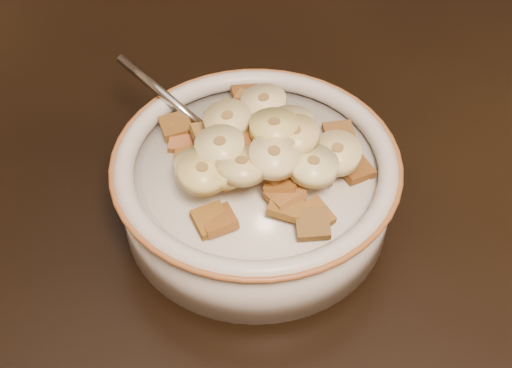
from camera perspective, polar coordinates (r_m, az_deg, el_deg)
The scene contains 47 objects.
table at distance 0.62m, azimuth 0.52°, elevation 7.10°, with size 1.40×0.90×0.04m, color black.
cereal_bowl at distance 0.49m, azimuth 0.00°, elevation -0.65°, with size 0.18×0.18×0.04m, color beige.
milk at distance 0.47m, azimuth 0.00°, elevation 1.12°, with size 0.15×0.15×0.00m, color beige.
spoon at distance 0.48m, azimuth -2.57°, elevation 3.18°, with size 0.03×0.04×0.01m, color #AEAEAE.
cereal_square_0 at distance 0.51m, azimuth 0.93°, elevation 6.14°, with size 0.02×0.02×0.01m, color brown.
cereal_square_1 at distance 0.47m, azimuth 6.13°, elevation 2.81°, with size 0.02×0.02×0.01m, color #995D1C.
cereal_square_2 at distance 0.43m, azimuth -3.61°, elevation -2.91°, with size 0.02×0.02×0.01m, color brown.
cereal_square_3 at distance 0.49m, azimuth -6.43°, elevation 4.65°, with size 0.02×0.02×0.01m, color brown.
cereal_square_4 at distance 0.45m, azimuth -0.47°, elevation 2.98°, with size 0.02×0.02×0.01m, color brown.
cereal_square_5 at distance 0.45m, azimuth 1.60°, elevation 1.97°, with size 0.02×0.02×0.01m, color brown.
cereal_square_6 at distance 0.51m, azimuth 1.30°, elevation 6.10°, with size 0.02×0.02×0.01m, color brown.
cereal_square_7 at distance 0.47m, azimuth -3.85°, elevation 3.93°, with size 0.02×0.02×0.01m, color olive.
cereal_square_8 at distance 0.44m, azimuth 2.21°, elevation 0.18°, with size 0.02×0.02×0.01m, color brown.
cereal_square_9 at distance 0.43m, azimuth 4.62°, elevation -2.59°, with size 0.02×0.02×0.01m, color brown.
cereal_square_10 at distance 0.46m, azimuth -1.02°, elevation 4.17°, with size 0.02×0.02×0.01m, color #93591A.
cereal_square_11 at distance 0.44m, azimuth -2.17°, elevation 0.87°, with size 0.02×0.02×0.01m, color #905F2D.
cereal_square_12 at distance 0.47m, azimuth 7.94°, elevation 1.22°, with size 0.02×0.02×0.01m, color brown.
cereal_square_13 at distance 0.43m, azimuth -3.03°, elevation -2.91°, with size 0.02×0.02×0.01m, color brown.
cereal_square_14 at distance 0.43m, azimuth 4.56°, elevation -3.18°, with size 0.02×0.02×0.01m, color brown.
cereal_square_15 at distance 0.49m, azimuth 6.67°, elevation 3.96°, with size 0.02×0.02×0.01m, color brown.
cereal_square_16 at distance 0.49m, azimuth 0.42°, elevation 5.27°, with size 0.02×0.02×0.01m, color brown.
cereal_square_17 at distance 0.44m, azimuth 2.33°, elevation -0.83°, with size 0.02×0.02×0.01m, color #9E6337.
cereal_square_18 at distance 0.47m, azimuth -1.34°, elevation 4.52°, with size 0.02×0.02×0.01m, color brown.
cereal_square_19 at distance 0.48m, azimuth 1.72°, elevation 4.57°, with size 0.02×0.02×0.01m, color brown.
cereal_square_20 at distance 0.44m, azimuth 2.48°, elevation -1.62°, with size 0.02×0.02×0.01m, color brown.
cereal_square_21 at distance 0.50m, azimuth -2.58°, elevation 5.49°, with size 0.02×0.02×0.01m, color brown.
cereal_square_22 at distance 0.51m, azimuth -0.76°, elevation 7.06°, with size 0.02×0.02×0.01m, color brown.
cereal_square_23 at distance 0.44m, azimuth 1.49°, elevation 1.22°, with size 0.02×0.02×0.01m, color brown.
cereal_square_24 at distance 0.50m, azimuth -0.81°, elevation 6.28°, with size 0.02×0.02×0.01m, color olive.
cereal_square_25 at distance 0.46m, azimuth -5.28°, elevation 2.04°, with size 0.02×0.02×0.01m, color brown.
cereal_square_26 at distance 0.46m, azimuth 4.51°, elevation 2.27°, with size 0.02×0.02×0.01m, color #976521.
cereal_square_27 at distance 0.46m, azimuth 5.03°, elevation 1.12°, with size 0.02×0.02×0.01m, color brown.
cereal_square_28 at distance 0.48m, azimuth -5.78°, elevation 3.51°, with size 0.02×0.02×0.01m, color brown.
cereal_square_29 at distance 0.48m, azimuth -0.43°, elevation 5.15°, with size 0.02×0.02×0.01m, color brown.
banana_slice_0 at distance 0.46m, azimuth 2.73°, elevation 4.76°, with size 0.03×0.03×0.01m, color beige.
banana_slice_1 at distance 0.44m, azimuth -2.90°, elevation 3.00°, with size 0.03×0.03×0.01m, color beige.
banana_slice_2 at distance 0.45m, azimuth 3.12°, elevation 3.90°, with size 0.03×0.03×0.01m, color tan.
banana_slice_3 at distance 0.44m, azimuth -4.58°, elevation 1.27°, with size 0.03×0.03×0.01m, color #D8C080.
banana_slice_4 at distance 0.45m, azimuth 1.45°, elevation 4.57°, with size 0.03×0.03×0.01m, color #F1DC7E.
banana_slice_5 at distance 0.44m, azimuth 4.60°, elevation 1.46°, with size 0.03×0.03×0.01m, color beige.
banana_slice_6 at distance 0.49m, azimuth 0.62°, elevation 6.51°, with size 0.03×0.03×0.01m, color #FDE799.
banana_slice_7 at distance 0.43m, azimuth -1.15°, elevation 1.46°, with size 0.03×0.03×0.01m, color #DBBA74.
banana_slice_8 at distance 0.43m, azimuth -4.30°, elevation 0.92°, with size 0.03×0.03×0.01m, color #CABE68.
banana_slice_9 at distance 0.44m, azimuth -2.53°, elevation 1.26°, with size 0.03×0.03×0.01m, color #D8C774.
banana_slice_10 at distance 0.45m, azimuth 6.50°, elevation 2.47°, with size 0.03×0.03×0.01m, color #FAEC98.
banana_slice_11 at distance 0.43m, azimuth 1.45°, elevation 2.22°, with size 0.03×0.03×0.01m, color beige.
banana_slice_12 at distance 0.47m, azimuth -2.29°, elevation 5.09°, with size 0.03×0.03×0.01m, color #CAB480.
Camera 1 is at (0.24, -0.41, 1.13)m, focal length 50.00 mm.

